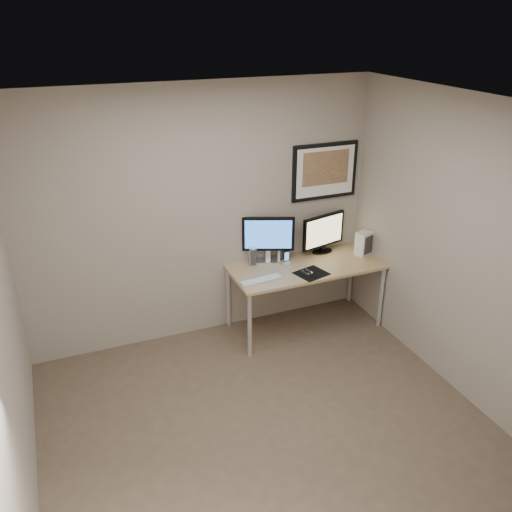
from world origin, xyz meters
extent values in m
plane|color=#4F3F31|center=(0.00, 0.00, 0.00)|extent=(3.60, 3.60, 0.00)
plane|color=white|center=(0.00, 0.00, 2.60)|extent=(3.60, 3.60, 0.00)
plane|color=gray|center=(0.00, 1.70, 1.30)|extent=(3.60, 0.00, 3.60)
plane|color=gray|center=(-1.80, 0.00, 1.30)|extent=(0.00, 3.40, 3.40)
plane|color=gray|center=(1.80, 0.00, 1.30)|extent=(0.00, 3.40, 3.40)
cube|color=#967348|center=(1.00, 1.35, 0.71)|extent=(1.60, 0.70, 0.03)
cylinder|color=silver|center=(0.24, 1.04, 0.35)|extent=(0.04, 0.04, 0.70)
cylinder|color=silver|center=(0.24, 1.66, 0.35)|extent=(0.04, 0.04, 0.70)
cylinder|color=silver|center=(1.76, 1.04, 0.35)|extent=(0.04, 0.04, 0.70)
cylinder|color=silver|center=(1.76, 1.66, 0.35)|extent=(0.04, 0.04, 0.70)
cube|color=black|center=(1.35, 1.68, 1.62)|extent=(0.75, 0.03, 0.60)
cube|color=silver|center=(1.35, 1.67, 1.62)|extent=(0.67, 0.00, 0.52)
cube|color=orange|center=(1.35, 1.66, 1.66)|extent=(0.54, 0.00, 0.36)
cube|color=#B6B6BB|center=(0.67, 1.60, 0.74)|extent=(0.30, 0.26, 0.02)
cube|color=#B6B6BB|center=(0.67, 1.60, 0.80)|extent=(0.06, 0.05, 0.11)
cube|color=black|center=(0.67, 1.60, 1.04)|extent=(0.52, 0.23, 0.37)
cube|color=#1E4E99|center=(0.67, 1.58, 1.04)|extent=(0.45, 0.18, 0.31)
cube|color=black|center=(1.32, 1.59, 0.74)|extent=(0.26, 0.18, 0.02)
cube|color=black|center=(1.32, 1.59, 0.78)|extent=(0.06, 0.05, 0.05)
cube|color=black|center=(1.32, 1.59, 0.99)|extent=(0.55, 0.16, 0.36)
cube|color=tan|center=(1.32, 1.57, 0.99)|extent=(0.49, 0.12, 0.31)
cylinder|color=#B6B6BB|center=(0.49, 1.57, 0.83)|extent=(0.09, 0.09, 0.19)
cylinder|color=#B6B6BB|center=(0.80, 1.58, 0.81)|extent=(0.08, 0.08, 0.16)
cube|color=black|center=(0.84, 1.49, 0.80)|extent=(0.06, 0.06, 0.13)
cube|color=#BABABF|center=(0.43, 1.21, 0.74)|extent=(0.45, 0.16, 0.02)
cube|color=black|center=(0.96, 1.16, 0.73)|extent=(0.36, 0.34, 0.00)
ellipsoid|color=black|center=(0.92, 1.18, 0.75)|extent=(0.08, 0.12, 0.04)
cube|color=silver|center=(1.71, 1.37, 0.86)|extent=(0.20, 0.17, 0.26)
camera|label=1|loc=(-1.41, -3.19, 3.18)|focal=38.00mm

